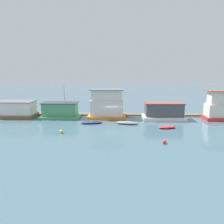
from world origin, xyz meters
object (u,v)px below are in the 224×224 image
object	(u,v)px
houseboat_red	(220,107)
buoy_red	(164,142)
houseboat_brown	(16,109)
mooring_post_near_left	(74,113)
dinghy_grey	(127,123)
houseboat_orange	(107,105)
houseboat_green	(60,111)
mooring_post_far_left	(25,110)
houseboat_white	(164,111)
buoy_yellow	(61,131)
dinghy_red	(167,127)
dinghy_navy	(91,122)

from	to	relation	value
houseboat_red	buoy_red	xyz separation A→B (m)	(-12.37, -13.05, -2.06)
houseboat_brown	mooring_post_near_left	distance (m)	10.68
dinghy_grey	buoy_red	size ratio (longest dim) A/B	7.96
houseboat_brown	houseboat_orange	bearing A→B (deg)	-0.08
houseboat_green	mooring_post_far_left	distance (m)	7.50
mooring_post_far_left	houseboat_white	bearing A→B (deg)	-4.81
buoy_yellow	houseboat_brown	bearing A→B (deg)	137.92
mooring_post_near_left	buoy_yellow	xyz separation A→B (m)	(0.38, -11.17, -0.39)
dinghy_red	buoy_yellow	size ratio (longest dim) A/B	5.81
dinghy_grey	buoy_yellow	bearing A→B (deg)	-150.58
houseboat_green	mooring_post_far_left	bearing A→B (deg)	167.59
houseboat_orange	dinghy_red	xyz separation A→B (m)	(9.48, -6.90, -2.20)
houseboat_green	dinghy_grey	distance (m)	12.84
houseboat_brown	buoy_red	distance (m)	28.27
buoy_yellow	houseboat_green	bearing A→B (deg)	105.34
buoy_yellow	houseboat_red	bearing A→B (deg)	19.18
mooring_post_far_left	dinghy_red	bearing A→B (deg)	-17.94
houseboat_red	buoy_red	distance (m)	18.10
houseboat_white	dinghy_red	bearing A→B (deg)	-96.53
dinghy_red	mooring_post_far_left	distance (m)	26.66
houseboat_white	dinghy_grey	xyz separation A→B (m)	(-6.65, -3.66, -1.20)
houseboat_white	dinghy_navy	bearing A→B (deg)	-164.59
houseboat_brown	dinghy_grey	world-z (taller)	houseboat_brown
houseboat_green	buoy_yellow	world-z (taller)	houseboat_green
buoy_yellow	dinghy_grey	bearing A→B (deg)	29.42
houseboat_brown	houseboat_orange	world-z (taller)	houseboat_orange
dinghy_navy	mooring_post_near_left	world-z (taller)	mooring_post_near_left
buoy_yellow	dinghy_navy	bearing A→B (deg)	57.17
dinghy_grey	buoy_yellow	world-z (taller)	buoy_yellow
houseboat_white	buoy_yellow	world-z (taller)	houseboat_white
buoy_yellow	houseboat_orange	bearing A→B (deg)	59.03
mooring_post_near_left	buoy_red	size ratio (longest dim) A/B	2.65
dinghy_navy	dinghy_red	bearing A→B (deg)	-12.23
mooring_post_near_left	buoy_red	bearing A→B (deg)	-47.28
houseboat_red	buoy_yellow	distance (m)	27.61
houseboat_brown	dinghy_navy	bearing A→B (deg)	-16.71
houseboat_brown	houseboat_white	distance (m)	27.06
houseboat_brown	dinghy_grey	distance (m)	20.94
houseboat_green	buoy_red	distance (m)	21.21
mooring_post_far_left	buoy_red	xyz separation A→B (m)	(23.58, -15.18, -0.86)
houseboat_green	dinghy_red	xyz separation A→B (m)	(18.03, -6.60, -1.13)
buoy_yellow	buoy_red	size ratio (longest dim) A/B	1.03
houseboat_green	dinghy_navy	world-z (taller)	houseboat_green
mooring_post_near_left	dinghy_grey	bearing A→B (deg)	-30.75
houseboat_green	mooring_post_near_left	bearing A→B (deg)	35.68
mooring_post_near_left	buoy_red	distance (m)	20.67
houseboat_red	mooring_post_near_left	bearing A→B (deg)	175.39
dinghy_navy	dinghy_red	xyz separation A→B (m)	(11.84, -2.57, 0.02)
dinghy_grey	dinghy_navy	bearing A→B (deg)	178.02
mooring_post_far_left	houseboat_red	bearing A→B (deg)	-3.39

